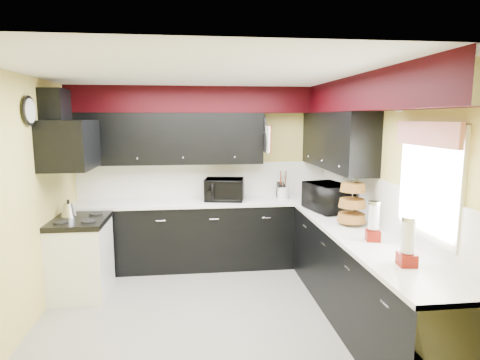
{
  "coord_description": "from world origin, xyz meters",
  "views": [
    {
      "loc": [
        -0.16,
        -3.98,
        2.08
      ],
      "look_at": [
        0.39,
        0.77,
        1.34
      ],
      "focal_mm": 30.0,
      "sensor_mm": 36.0,
      "label": 1
    }
  ],
  "objects_px": {
    "knife_block": "(281,190)",
    "kettle": "(69,210)",
    "toaster_oven": "(224,190)",
    "utensil_crock": "(283,193)",
    "microwave": "(328,197)"
  },
  "relations": [
    {
      "from": "knife_block",
      "to": "kettle",
      "type": "bearing_deg",
      "value": -164.38
    },
    {
      "from": "toaster_oven",
      "to": "kettle",
      "type": "height_order",
      "value": "toaster_oven"
    },
    {
      "from": "utensil_crock",
      "to": "kettle",
      "type": "height_order",
      "value": "utensil_crock"
    },
    {
      "from": "toaster_oven",
      "to": "microwave",
      "type": "distance_m",
      "value": 1.46
    },
    {
      "from": "microwave",
      "to": "utensil_crock",
      "type": "bearing_deg",
      "value": 12.86
    },
    {
      "from": "toaster_oven",
      "to": "microwave",
      "type": "xyz_separation_m",
      "value": [
        1.23,
        -0.78,
        0.02
      ]
    },
    {
      "from": "utensil_crock",
      "to": "knife_block",
      "type": "bearing_deg",
      "value": 117.19
    },
    {
      "from": "utensil_crock",
      "to": "knife_block",
      "type": "relative_size",
      "value": 0.77
    },
    {
      "from": "microwave",
      "to": "kettle",
      "type": "bearing_deg",
      "value": 74.08
    },
    {
      "from": "microwave",
      "to": "kettle",
      "type": "distance_m",
      "value": 3.14
    },
    {
      "from": "utensil_crock",
      "to": "knife_block",
      "type": "xyz_separation_m",
      "value": [
        -0.02,
        0.05,
        0.03
      ]
    },
    {
      "from": "toaster_oven",
      "to": "kettle",
      "type": "distance_m",
      "value": 2.01
    },
    {
      "from": "utensil_crock",
      "to": "kettle",
      "type": "distance_m",
      "value": 2.82
    },
    {
      "from": "microwave",
      "to": "toaster_oven",
      "type": "bearing_deg",
      "value": 44.43
    },
    {
      "from": "microwave",
      "to": "knife_block",
      "type": "height_order",
      "value": "microwave"
    }
  ]
}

